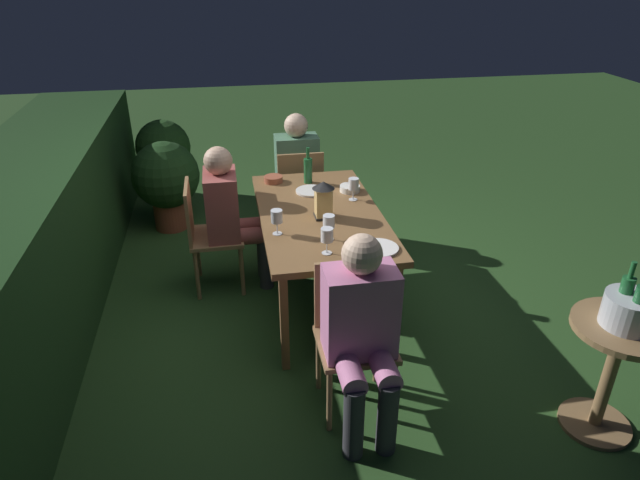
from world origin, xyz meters
TOP-DOWN VIEW (x-y plane):
  - ground_plane at (0.00, 0.00)m, footprint 16.00×16.00m
  - dining_table at (0.00, 0.00)m, footprint 1.60×0.85m
  - chair_head_near at (-1.05, 0.00)m, footprint 0.40×0.42m
  - person_in_pink at (-1.25, 0.00)m, footprint 0.48×0.38m
  - chair_head_far at (1.05, 0.00)m, footprint 0.40×0.42m
  - person_in_green at (1.25, 0.00)m, footprint 0.48×0.38m
  - chair_side_right_b at (0.36, 0.82)m, footprint 0.42×0.40m
  - person_in_rust at (0.36, 0.62)m, footprint 0.38×0.47m
  - lantern_centerpiece at (-0.09, -0.01)m, footprint 0.15×0.15m
  - green_bottle_on_table at (0.58, -0.01)m, footprint 0.07×0.07m
  - wine_glass_a at (-0.29, 0.34)m, footprint 0.08×0.08m
  - wine_glass_b at (-0.42, 0.02)m, footprint 0.08×0.08m
  - wine_glass_c at (-0.60, 0.07)m, footprint 0.08×0.08m
  - wine_glass_d at (0.18, -0.28)m, footprint 0.08×0.08m
  - plate_a at (0.38, 0.00)m, footprint 0.24×0.24m
  - plate_b at (-0.61, -0.26)m, footprint 0.24×0.24m
  - bowl_olives at (0.64, 0.27)m, footprint 0.15×0.15m
  - bowl_bread at (0.34, -0.30)m, footprint 0.16×0.16m
  - side_table at (-1.53, -1.30)m, footprint 0.52×0.52m
  - ice_bucket at (-1.53, -1.30)m, footprint 0.26×0.26m
  - hedge_backdrop at (0.00, 2.05)m, footprint 5.46×0.85m
  - potted_plant_by_hedge at (1.52, 1.20)m, footprint 0.63×0.63m
  - potted_plant_corner at (2.35, 1.28)m, footprint 0.57×0.57m

SIDE VIEW (x-z plane):
  - ground_plane at x=0.00m, z-range 0.00..0.00m
  - side_table at x=-1.53m, z-range 0.11..0.81m
  - chair_head_near at x=-1.05m, z-range 0.05..0.92m
  - chair_head_far at x=1.05m, z-range 0.05..0.92m
  - chair_side_right_b at x=0.36m, z-range 0.05..0.92m
  - potted_plant_by_hedge at x=1.52m, z-range 0.07..0.93m
  - potted_plant_corner at x=2.35m, z-range 0.08..0.92m
  - hedge_backdrop at x=0.00m, z-range 0.00..1.09m
  - person_in_pink at x=-1.25m, z-range 0.06..1.21m
  - person_in_green at x=1.25m, z-range 0.06..1.21m
  - person_in_rust at x=0.36m, z-range 0.06..1.21m
  - dining_table at x=0.00m, z-range 0.31..1.06m
  - plate_a at x=0.38m, z-range 0.74..0.76m
  - plate_b at x=-0.61m, z-range 0.74..0.76m
  - bowl_bread at x=0.34m, z-range 0.75..0.79m
  - bowl_olives at x=0.64m, z-range 0.75..0.80m
  - ice_bucket at x=-1.53m, z-range 0.62..0.97m
  - green_bottle_on_table at x=0.58m, z-range 0.71..1.00m
  - wine_glass_a at x=-0.29m, z-range 0.78..0.95m
  - wine_glass_b at x=-0.42m, z-range 0.78..0.95m
  - wine_glass_c at x=-0.60m, z-range 0.78..0.95m
  - wine_glass_d at x=0.18m, z-range 0.78..0.95m
  - lantern_centerpiece at x=-0.09m, z-range 0.76..1.02m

